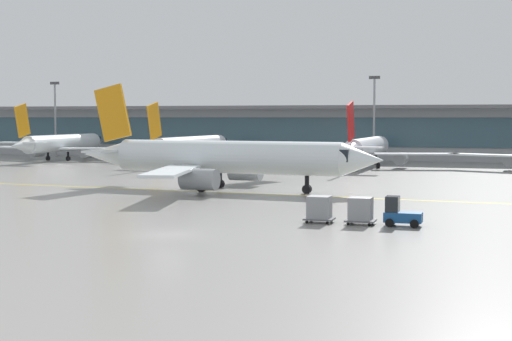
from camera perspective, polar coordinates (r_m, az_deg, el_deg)
ground_plane at (r=50.19m, az=-6.65°, el=-4.77°), size 400.00×400.00×0.00m
taxiway_centreline_stripe at (r=77.41m, az=-2.55°, el=-1.64°), size 109.68×9.12×0.01m
terminal_concourse at (r=138.11m, az=8.71°, el=2.86°), size 174.98×11.00×9.60m
gate_airplane_0 at (r=138.01m, az=-14.26°, el=1.96°), size 27.46×29.43×9.78m
gate_airplane_1 at (r=122.43m, az=-4.91°, el=1.82°), size 27.37×29.54×9.78m
gate_airplane_2 at (r=116.04m, az=8.25°, el=1.67°), size 27.45×29.50×9.78m
taxiing_regional_jet at (r=79.21m, az=-2.36°, el=0.94°), size 33.97×31.48×11.25m
baggage_tug at (r=54.49m, az=10.68°, el=-3.17°), size 2.62×1.65×2.10m
cargo_dolly_lead at (r=54.88m, az=7.80°, el=-2.92°), size 2.12×1.63×1.94m
cargo_dolly_trailing at (r=55.47m, az=4.74°, el=-2.82°), size 2.12×1.63×1.94m
apron_light_mast_0 at (r=149.13m, az=-14.73°, el=3.96°), size 1.80×0.36×14.16m
apron_light_mast_1 at (r=128.27m, az=8.79°, el=4.09°), size 1.80×0.36×14.33m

